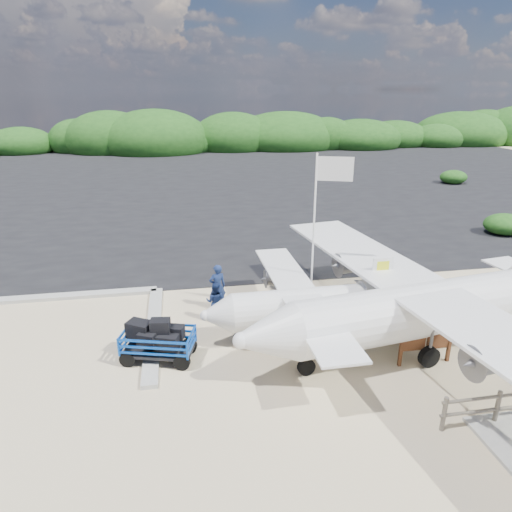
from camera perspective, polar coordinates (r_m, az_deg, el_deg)
The scene contains 11 objects.
ground at distance 16.19m, azimuth 3.50°, elevation -10.57°, with size 160.00×160.00×0.00m, color beige.
asphalt_apron at distance 44.43m, azimuth -5.44°, elevation 9.31°, with size 90.00×50.00×0.04m, color #B2B2B2, non-canonical shape.
lagoon at distance 18.06m, azimuth -27.24°, elevation -9.54°, with size 9.00×7.00×0.40m, color #B2B2B2, non-canonical shape.
vegetation_band at distance 69.11m, azimuth -7.19°, elevation 13.09°, with size 124.00×8.00×4.40m, color #B2B2B2, non-canonical shape.
baggage_cart at distance 15.52m, azimuth -11.93°, elevation -12.51°, with size 2.44×1.39×1.22m, color #0B45AE, non-canonical shape.
flagpole at distance 17.83m, azimuth 6.74°, elevation -7.62°, with size 1.25×0.52×6.23m, color white, non-canonical shape.
signboard at distance 15.94m, azimuth 20.15°, elevation -12.46°, with size 1.86×0.18×1.54m, color #593119, non-canonical shape.
crew_a at distance 18.12m, azimuth -4.84°, elevation -3.83°, with size 0.67×0.44×1.84m, color navy.
crew_b at distance 17.27m, azimuth -5.09°, elevation -5.70°, with size 0.74×0.57×1.52m, color navy.
aircraft_large at distance 44.06m, azimuth 11.12°, elevation 8.93°, with size 15.73×15.73×4.72m, color #B2B2B2, non-canonical shape.
aircraft_small at distance 50.79m, azimuth -16.53°, elevation 9.94°, with size 7.43×7.43×2.68m, color #B2B2B2, non-canonical shape.
Camera 1 is at (-3.33, -13.53, 8.25)m, focal length 32.00 mm.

